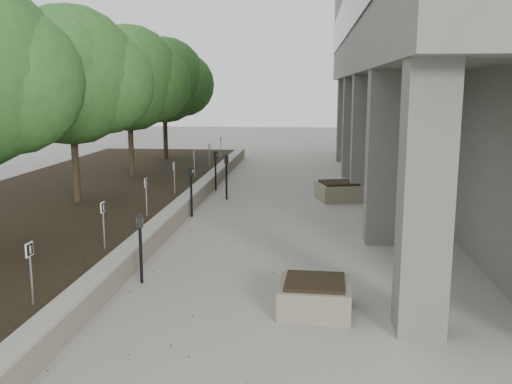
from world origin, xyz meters
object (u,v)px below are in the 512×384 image
at_px(planter_back, 338,191).
at_px(planter_front, 315,296).
at_px(parking_meter_4, 216,171).
at_px(parking_meter_5, 226,177).
at_px(crabapple_tree_5, 164,98).
at_px(parking_meter_3, 191,191).
at_px(crabapple_tree_3, 72,105).
at_px(parking_meter_2, 141,248).
at_px(crabapple_tree_4, 129,101).

bearing_deg(planter_back, planter_front, -95.01).
bearing_deg(parking_meter_4, planter_front, -52.18).
xyz_separation_m(parking_meter_5, planter_back, (3.62, 0.26, -0.44)).
xyz_separation_m(crabapple_tree_5, parking_meter_3, (3.25, -9.84, -2.39)).
relative_size(parking_meter_4, parking_meter_5, 0.95).
height_order(crabapple_tree_3, parking_meter_3, crabapple_tree_3).
distance_m(parking_meter_4, planter_back, 4.44).
relative_size(crabapple_tree_3, planter_front, 4.75).
bearing_deg(crabapple_tree_5, parking_meter_5, -61.96).
relative_size(crabapple_tree_3, crabapple_tree_5, 1.00).
distance_m(parking_meter_3, parking_meter_4, 4.12).
bearing_deg(planter_back, parking_meter_2, -115.81).
distance_m(planter_front, planter_back, 9.44).
distance_m(parking_meter_4, parking_meter_5, 1.66).
relative_size(crabapple_tree_5, parking_meter_5, 3.67).
xyz_separation_m(crabapple_tree_4, parking_meter_4, (3.25, -0.72, -2.41)).
height_order(crabapple_tree_4, parking_meter_3, crabapple_tree_4).
xyz_separation_m(crabapple_tree_3, parking_meter_2, (3.45, -5.33, -2.45)).
height_order(parking_meter_5, planter_front, parking_meter_5).
bearing_deg(planter_front, parking_meter_4, 107.70).
height_order(planter_front, planter_back, planter_back).
xyz_separation_m(crabapple_tree_5, planter_front, (6.66, -16.40, -2.85)).
bearing_deg(parking_meter_3, crabapple_tree_4, 145.60).
distance_m(crabapple_tree_5, planter_front, 17.93).
xyz_separation_m(crabapple_tree_5, planter_back, (7.48, -6.99, -2.82)).
bearing_deg(parking_meter_5, planter_front, -90.77).
relative_size(crabapple_tree_5, parking_meter_2, 4.06).
relative_size(crabapple_tree_5, parking_meter_3, 3.73).
relative_size(crabapple_tree_5, planter_front, 4.75).
bearing_deg(planter_front, planter_back, 84.99).
height_order(crabapple_tree_3, parking_meter_4, crabapple_tree_3).
bearing_deg(planter_front, crabapple_tree_5, 112.10).
xyz_separation_m(parking_meter_4, parking_meter_5, (0.62, -1.54, 0.03)).
bearing_deg(parking_meter_4, crabapple_tree_5, 139.73).
distance_m(crabapple_tree_4, planter_front, 13.50).
height_order(crabapple_tree_4, parking_meter_5, crabapple_tree_4).
bearing_deg(parking_meter_2, parking_meter_4, 70.63).
height_order(crabapple_tree_4, planter_front, crabapple_tree_4).
bearing_deg(parking_meter_3, crabapple_tree_3, -155.41).
distance_m(crabapple_tree_3, parking_meter_2, 6.80).
bearing_deg(crabapple_tree_4, parking_meter_2, -71.52).
relative_size(parking_meter_2, parking_meter_5, 0.90).
relative_size(crabapple_tree_4, parking_meter_5, 3.67).
height_order(crabapple_tree_3, crabapple_tree_4, same).
distance_m(crabapple_tree_5, parking_meter_4, 7.01).
bearing_deg(crabapple_tree_4, crabapple_tree_3, -90.00).
relative_size(crabapple_tree_3, parking_meter_5, 3.67).
distance_m(crabapple_tree_4, crabapple_tree_5, 5.00).
xyz_separation_m(parking_meter_4, planter_back, (4.23, -1.28, -0.41)).
xyz_separation_m(crabapple_tree_4, parking_meter_3, (3.25, -4.84, -2.39)).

